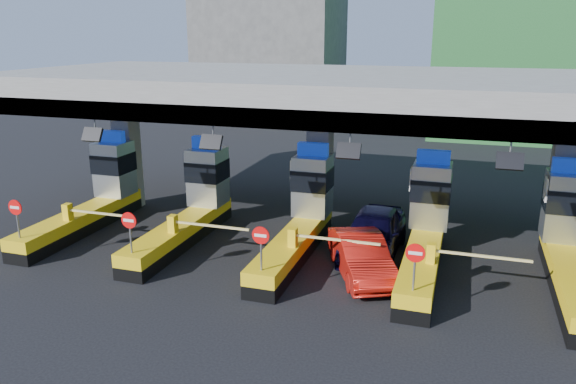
% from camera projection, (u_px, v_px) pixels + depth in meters
% --- Properties ---
extents(ground, '(120.00, 120.00, 0.00)m').
position_uv_depth(ground, '(300.00, 249.00, 23.30)').
color(ground, black).
rests_on(ground, ground).
extents(toll_canopy, '(28.00, 12.09, 7.00)m').
position_uv_depth(toll_canopy, '(320.00, 93.00, 24.24)').
color(toll_canopy, slate).
rests_on(toll_canopy, ground).
extents(toll_lane_far_left, '(4.43, 8.00, 4.16)m').
position_uv_depth(toll_lane_far_left, '(97.00, 195.00, 26.11)').
color(toll_lane_far_left, black).
rests_on(toll_lane_far_left, ground).
extents(toll_lane_left, '(4.43, 8.00, 4.16)m').
position_uv_depth(toll_lane_left, '(194.00, 204.00, 24.64)').
color(toll_lane_left, black).
rests_on(toll_lane_left, ground).
extents(toll_lane_center, '(4.43, 8.00, 4.16)m').
position_uv_depth(toll_lane_center, '(303.00, 215.00, 23.17)').
color(toll_lane_center, black).
rests_on(toll_lane_center, ground).
extents(toll_lane_right, '(4.43, 8.00, 4.16)m').
position_uv_depth(toll_lane_right, '(426.00, 228.00, 21.70)').
color(toll_lane_right, black).
rests_on(toll_lane_right, ground).
extents(toll_lane_far_right, '(4.43, 8.00, 4.16)m').
position_uv_depth(toll_lane_far_right, '(568.00, 242.00, 20.23)').
color(toll_lane_far_right, black).
rests_on(toll_lane_far_right, ground).
extents(bg_building_concrete, '(14.00, 10.00, 18.00)m').
position_uv_depth(bg_building_concrete, '(271.00, 29.00, 57.89)').
color(bg_building_concrete, '#4C4C49').
rests_on(bg_building_concrete, ground).
extents(van, '(2.29, 5.47, 1.85)m').
position_uv_depth(van, '(373.00, 233.00, 22.54)').
color(van, black).
rests_on(van, ground).
extents(red_car, '(3.45, 4.93, 1.54)m').
position_uv_depth(red_car, '(361.00, 256.00, 20.60)').
color(red_car, '#B5160D').
rests_on(red_car, ground).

